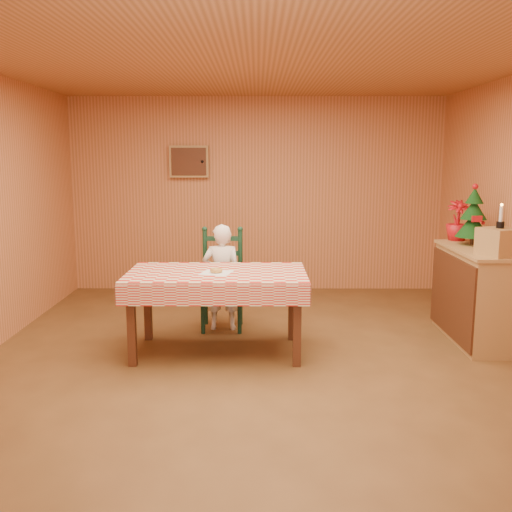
{
  "coord_description": "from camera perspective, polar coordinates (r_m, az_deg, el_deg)",
  "views": [
    {
      "loc": [
        0.01,
        -4.75,
        1.82
      ],
      "look_at": [
        0.0,
        0.2,
        0.95
      ],
      "focal_mm": 40.0,
      "sensor_mm": 36.0,
      "label": 1
    }
  ],
  "objects": [
    {
      "name": "seated_child",
      "position": [
        6.01,
        -3.43,
        -2.13
      ],
      "size": [
        0.41,
        0.27,
        1.12
      ],
      "primitive_type": "imported",
      "rotation": [
        0.0,
        0.0,
        3.14
      ],
      "color": "white",
      "rests_on": "ground"
    },
    {
      "name": "napkin",
      "position": [
        5.21,
        -3.98,
        -1.67
      ],
      "size": [
        0.32,
        0.32,
        0.0
      ],
      "primitive_type": "cube",
      "rotation": [
        0.0,
        0.0,
        -0.25
      ],
      "color": "white",
      "rests_on": "dining_table"
    },
    {
      "name": "ground",
      "position": [
        5.09,
        -0.01,
        -10.99
      ],
      "size": [
        6.0,
        6.0,
        0.0
      ],
      "primitive_type": "plane",
      "color": "brown",
      "rests_on": "ground"
    },
    {
      "name": "flower_arrangement",
      "position": [
        6.45,
        19.52,
        3.38
      ],
      "size": [
        0.26,
        0.26,
        0.43
      ],
      "primitive_type": "imported",
      "rotation": [
        0.0,
        0.0,
        -0.09
      ],
      "color": "#B31017",
      "rests_on": "shelf_unit"
    },
    {
      "name": "cabin_walls",
      "position": [
        5.29,
        -0.02,
        10.02
      ],
      "size": [
        5.1,
        6.05,
        2.65
      ],
      "color": "#C87B48",
      "rests_on": "ground"
    },
    {
      "name": "christmas_tree",
      "position": [
        6.18,
        20.91,
        3.64
      ],
      "size": [
        0.34,
        0.34,
        0.62
      ],
      "color": "#4F2715",
      "rests_on": "shelf_unit"
    },
    {
      "name": "shelf_unit",
      "position": [
        6.07,
        21.22,
        -3.63
      ],
      "size": [
        0.54,
        1.24,
        0.93
      ],
      "color": "tan",
      "rests_on": "ground"
    },
    {
      "name": "donut",
      "position": [
        5.21,
        -3.99,
        -1.45
      ],
      "size": [
        0.15,
        0.15,
        0.04
      ],
      "primitive_type": "torus",
      "rotation": [
        0.0,
        0.0,
        -0.38
      ],
      "color": "#C19045",
      "rests_on": "napkin"
    },
    {
      "name": "crate",
      "position": [
        5.6,
        23.13,
        1.3
      ],
      "size": [
        0.39,
        0.39,
        0.25
      ],
      "primitive_type": "cube",
      "rotation": [
        0.0,
        0.0,
        0.39
      ],
      "color": "tan",
      "rests_on": "shelf_unit"
    },
    {
      "name": "dining_table",
      "position": [
        5.28,
        -3.94,
        -2.46
      ],
      "size": [
        1.66,
        0.96,
        0.77
      ],
      "color": "#4F2715",
      "rests_on": "ground"
    },
    {
      "name": "ladder_chair",
      "position": [
        6.08,
        -3.39,
        -2.56
      ],
      "size": [
        0.44,
        0.4,
        1.08
      ],
      "color": "#10301D",
      "rests_on": "ground"
    },
    {
      "name": "candle_set",
      "position": [
        5.58,
        23.26,
        3.23
      ],
      "size": [
        0.07,
        0.07,
        0.22
      ],
      "color": "black",
      "rests_on": "crate"
    }
  ]
}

